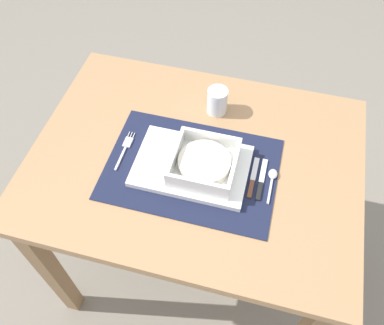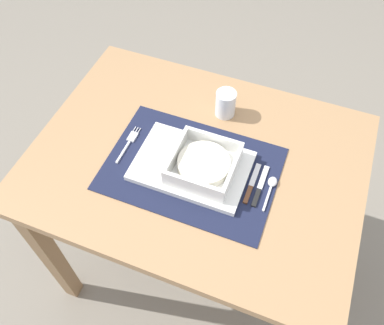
{
  "view_description": "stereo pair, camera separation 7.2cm",
  "coord_description": "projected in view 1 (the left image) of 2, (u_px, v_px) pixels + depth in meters",
  "views": [
    {
      "loc": [
        0.16,
        -0.65,
        1.62
      ],
      "look_at": [
        0.0,
        -0.04,
        0.75
      ],
      "focal_mm": 37.87,
      "sensor_mm": 36.0,
      "label": 1
    },
    {
      "loc": [
        0.23,
        -0.63,
        1.62
      ],
      "look_at": [
        0.0,
        -0.04,
        0.75
      ],
      "focal_mm": 37.87,
      "sensor_mm": 36.0,
      "label": 2
    }
  ],
  "objects": [
    {
      "name": "dining_table",
      "position": [
        195.0,
        180.0,
        1.21
      ],
      "size": [
        0.91,
        0.69,
        0.72
      ],
      "color": "#A37A51",
      "rests_on": "ground"
    },
    {
      "name": "serving_plate",
      "position": [
        193.0,
        166.0,
        1.09
      ],
      "size": [
        0.3,
        0.21,
        0.02
      ],
      "primitive_type": "cube",
      "color": "white",
      "rests_on": "placemat"
    },
    {
      "name": "fork",
      "position": [
        126.0,
        147.0,
        1.13
      ],
      "size": [
        0.02,
        0.14,
        0.0
      ],
      "rotation": [
        0.0,
        0.0,
        -0.08
      ],
      "color": "silver",
      "rests_on": "placemat"
    },
    {
      "name": "drinking_glass",
      "position": [
        217.0,
        102.0,
        1.19
      ],
      "size": [
        0.06,
        0.06,
        0.08
      ],
      "color": "white",
      "rests_on": "dining_table"
    },
    {
      "name": "butter_knife",
      "position": [
        261.0,
        182.0,
        1.06
      ],
      "size": [
        0.01,
        0.13,
        0.01
      ],
      "rotation": [
        0.0,
        0.0,
        -0.06
      ],
      "color": "black",
      "rests_on": "placemat"
    },
    {
      "name": "bread_knife",
      "position": [
        253.0,
        180.0,
        1.07
      ],
      "size": [
        0.01,
        0.13,
        0.01
      ],
      "rotation": [
        0.0,
        0.0,
        -0.08
      ],
      "color": "#59331E",
      "rests_on": "placemat"
    },
    {
      "name": "porridge_bowl",
      "position": [
        204.0,
        164.0,
        1.06
      ],
      "size": [
        0.17,
        0.17,
        0.05
      ],
      "color": "white",
      "rests_on": "serving_plate"
    },
    {
      "name": "ground_plane",
      "position": [
        194.0,
        259.0,
        1.7
      ],
      "size": [
        6.0,
        6.0,
        0.0
      ],
      "primitive_type": "plane",
      "color": "gray"
    },
    {
      "name": "spoon",
      "position": [
        272.0,
        177.0,
        1.07
      ],
      "size": [
        0.02,
        0.11,
        0.01
      ],
      "rotation": [
        0.0,
        0.0,
        -0.07
      ],
      "color": "silver",
      "rests_on": "placemat"
    },
    {
      "name": "placemat",
      "position": [
        192.0,
        169.0,
        1.1
      ],
      "size": [
        0.46,
        0.32,
        0.0
      ],
      "primitive_type": "cube",
      "color": "#191E38",
      "rests_on": "dining_table"
    }
  ]
}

